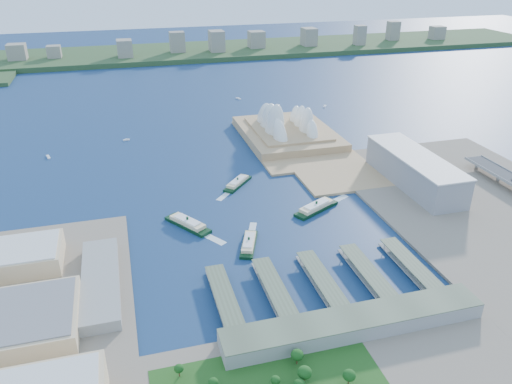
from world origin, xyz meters
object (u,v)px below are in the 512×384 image
object	(u,v)px
opera_house	(288,118)
ferry_b	(238,181)
toaster_building	(414,170)
ferry_d	(316,206)
ferry_a	(188,222)
ferry_c	(249,242)

from	to	relation	value
opera_house	ferry_b	bearing A→B (deg)	-128.29
toaster_building	ferry_d	xyz separation A→B (m)	(-134.44, -27.13, -15.08)
toaster_building	ferry_a	size ratio (longest dim) A/B	2.73
ferry_b	ferry_c	bearing A→B (deg)	-57.37
ferry_d	ferry_a	bearing A→B (deg)	61.17
opera_house	toaster_building	size ratio (longest dim) A/B	1.16
ferry_a	ferry_c	world-z (taller)	ferry_a
toaster_building	ferry_a	distance (m)	276.10
ferry_a	opera_house	bearing A→B (deg)	17.23
toaster_building	ferry_a	bearing A→B (deg)	-174.95
opera_house	toaster_building	world-z (taller)	opera_house
ferry_a	ferry_c	bearing A→B (deg)	-79.58
ferry_c	opera_house	bearing A→B (deg)	-94.63
ferry_c	ferry_b	bearing A→B (deg)	-78.16
ferry_a	ferry_b	distance (m)	110.60
ferry_c	ferry_d	xyz separation A→B (m)	(89.33, 50.31, 0.78)
opera_house	ferry_c	xyz separation A→B (m)	(-133.76, -277.44, -27.36)
toaster_building	ferry_b	distance (m)	210.50
opera_house	ferry_c	bearing A→B (deg)	-115.74
ferry_c	toaster_building	bearing A→B (deg)	-139.80
opera_house	toaster_building	distance (m)	219.62
ferry_a	ferry_b	xyz separation A→B (m)	(73.08, 83.01, -0.63)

